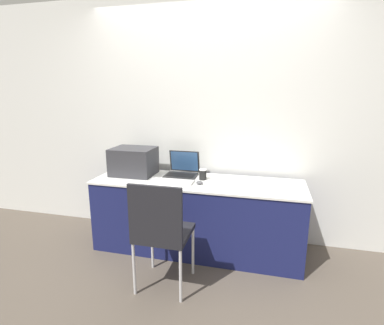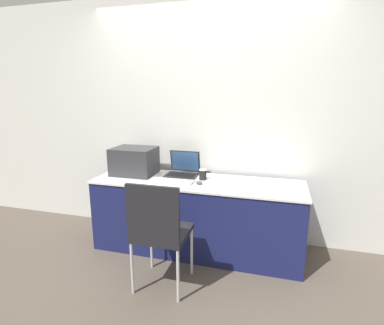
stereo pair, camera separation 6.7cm
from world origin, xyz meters
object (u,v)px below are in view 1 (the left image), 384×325
mouse (200,183)px  coffee_cup (203,174)px  external_keyboard (172,181)px  chair (161,228)px  printer (133,160)px  laptop_left (182,170)px

mouse → coffee_cup: bearing=91.9°
external_keyboard → coffee_cup: 0.33m
coffee_cup → mouse: (0.01, -0.17, -0.04)m
external_keyboard → chair: (0.11, -0.62, -0.20)m
external_keyboard → coffee_cup: coffee_cup is taller
external_keyboard → mouse: mouse is taller
printer → laptop_left: printer is taller
coffee_cup → external_keyboard: bearing=-149.4°
printer → mouse: printer is taller
printer → mouse: (0.77, -0.17, -0.14)m
laptop_left → chair: 0.93m
laptop_left → chair: bearing=-84.9°
coffee_cup → chair: size_ratio=0.11×
laptop_left → coffee_cup: (0.25, -0.11, -0.00)m
laptop_left → mouse: 0.38m
printer → coffee_cup: size_ratio=4.12×
mouse → external_keyboard: bearing=178.9°
chair → external_keyboard: bearing=100.2°
laptop_left → coffee_cup: bearing=-23.1°
printer → coffee_cup: printer is taller
chair → mouse: bearing=74.3°
coffee_cup → mouse: bearing=-88.1°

